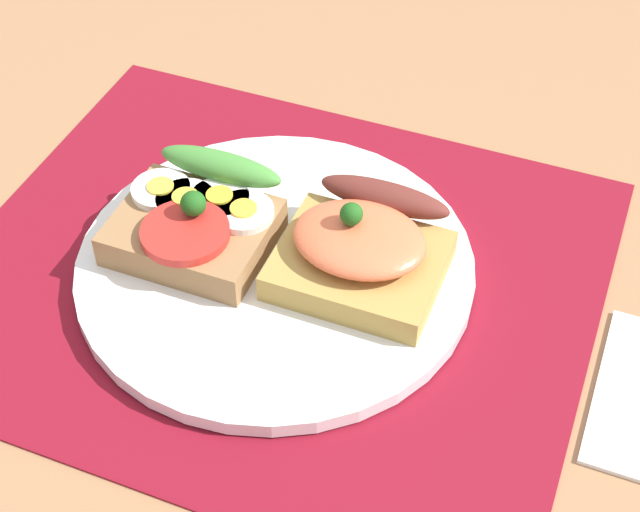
# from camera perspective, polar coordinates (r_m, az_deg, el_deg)

# --- Properties ---
(ground_plane) EXTENTS (1.20, 0.90, 0.03)m
(ground_plane) POSITION_cam_1_polar(r_m,az_deg,el_deg) (0.63, -2.55, -2.12)
(ground_plane) COLOR #9D6D48
(placemat) EXTENTS (0.39, 0.34, 0.00)m
(placemat) POSITION_cam_1_polar(r_m,az_deg,el_deg) (0.61, -2.61, -1.02)
(placemat) COLOR maroon
(placemat) RESTS_ON ground_plane
(plate) EXTENTS (0.25, 0.25, 0.01)m
(plate) POSITION_cam_1_polar(r_m,az_deg,el_deg) (0.61, -2.63, -0.59)
(plate) COLOR white
(plate) RESTS_ON placemat
(sandwich_egg_tomato) EXTENTS (0.10, 0.10, 0.04)m
(sandwich_egg_tomato) POSITION_cam_1_polar(r_m,az_deg,el_deg) (0.61, -7.20, 2.18)
(sandwich_egg_tomato) COLOR #966C43
(sandwich_egg_tomato) RESTS_ON plate
(sandwich_salmon) EXTENTS (0.10, 0.10, 0.05)m
(sandwich_salmon) POSITION_cam_1_polar(r_m,az_deg,el_deg) (0.59, 2.49, 0.48)
(sandwich_salmon) COLOR #AF8B44
(sandwich_salmon) RESTS_ON plate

